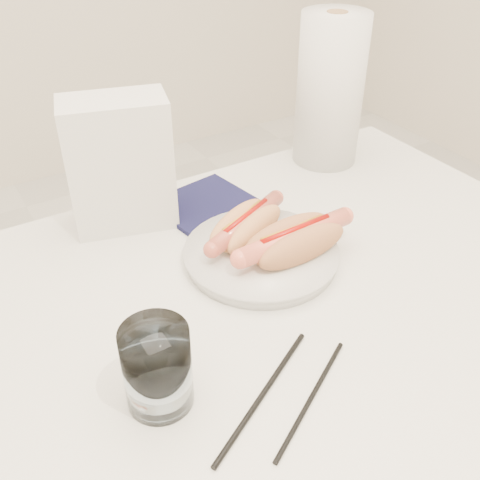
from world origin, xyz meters
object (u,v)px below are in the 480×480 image
plate (261,256)px  hotdog_left (246,226)px  napkin_box (120,164)px  hotdog_right (295,241)px  paper_towel_roll (330,91)px  table (238,356)px  water_glass (157,367)px

plate → hotdog_left: hotdog_left is taller
hotdog_left → napkin_box: (-0.13, 0.17, 0.07)m
hotdog_left → hotdog_right: bearing=-87.2°
hotdog_left → paper_towel_roll: (0.30, 0.18, 0.10)m
table → plate: bearing=44.6°
table → water_glass: water_glass is taller
table → paper_towel_roll: paper_towel_roll is taller
plate → water_glass: water_glass is taller
table → hotdog_left: 0.20m
water_glass → plate: bearing=33.6°
table → hotdog_left: size_ratio=7.00×
hotdog_right → water_glass: bearing=-158.4°
hotdog_right → paper_towel_roll: paper_towel_roll is taller
hotdog_left → table: bearing=-149.6°
plate → hotdog_left: bearing=91.5°
plate → hotdog_left: 0.05m
water_glass → napkin_box: size_ratio=0.49×
napkin_box → paper_towel_roll: size_ratio=0.76×
plate → napkin_box: bearing=122.1°
plate → napkin_box: size_ratio=1.05×
hotdog_right → water_glass: 0.31m
paper_towel_roll → water_glass: bearing=-144.6°
hotdog_right → napkin_box: 0.31m
hotdog_left → hotdog_right: size_ratio=0.87×
plate → hotdog_right: hotdog_right is taller
water_glass → napkin_box: 0.39m
hotdog_right → paper_towel_roll: bearing=41.6°
hotdog_right → napkin_box: size_ratio=0.91×
table → water_glass: (-0.14, -0.06, 0.11)m
water_glass → paper_towel_roll: (0.54, 0.39, 0.09)m
hotdog_left → napkin_box: bearing=103.5°
water_glass → hotdog_right: bearing=24.6°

